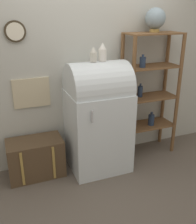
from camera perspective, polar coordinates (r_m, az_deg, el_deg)
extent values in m
plane|color=#60564C|center=(3.48, 1.36, -13.29)|extent=(12.00, 12.00, 0.00)
cube|color=#B7B7AD|center=(3.45, -2.19, 10.89)|extent=(7.00, 0.05, 2.70)
cylinder|color=#382D1E|center=(3.19, -17.61, 16.37)|extent=(0.24, 0.03, 0.24)
cylinder|color=beige|center=(3.17, -17.58, 16.35)|extent=(0.19, 0.01, 0.19)
cube|color=#C6B793|center=(3.33, -14.26, 4.05)|extent=(0.45, 0.02, 0.36)
cube|color=silver|center=(3.40, -0.02, -4.03)|extent=(0.74, 0.65, 1.04)
cylinder|color=silver|center=(3.19, -0.03, 5.46)|extent=(0.73, 0.62, 0.62)
cylinder|color=#B7B7BC|center=(2.89, -1.29, -1.04)|extent=(0.02, 0.02, 0.14)
cube|color=brown|center=(3.43, -13.40, -9.66)|extent=(0.68, 0.39, 0.48)
cube|color=#AD8942|center=(3.25, -16.15, -11.89)|extent=(0.03, 0.01, 0.43)
cube|color=#AD8942|center=(3.29, -9.58, -10.88)|extent=(0.03, 0.01, 0.43)
cylinder|color=brown|center=(3.42, 7.43, 1.98)|extent=(0.05, 0.05, 1.71)
cylinder|color=brown|center=(3.80, 16.96, 3.22)|extent=(0.05, 0.05, 1.71)
cylinder|color=brown|center=(3.69, 5.04, 3.54)|extent=(0.05, 0.05, 1.71)
cylinder|color=brown|center=(4.05, 14.19, 4.58)|extent=(0.05, 0.05, 1.71)
cube|color=brown|center=(3.88, 10.64, -2.75)|extent=(0.74, 0.35, 0.02)
cube|color=brown|center=(3.73, 11.08, 3.25)|extent=(0.74, 0.35, 0.02)
cube|color=brown|center=(3.62, 11.56, 9.68)|extent=(0.74, 0.35, 0.02)
cube|color=brown|center=(3.56, 12.08, 16.41)|extent=(0.74, 0.35, 0.02)
cylinder|color=#23334C|center=(3.83, 11.51, -1.70)|extent=(0.09, 0.09, 0.16)
cylinder|color=#23334C|center=(3.79, 11.62, -0.34)|extent=(0.04, 0.04, 0.04)
cylinder|color=#23334C|center=(3.48, 9.68, 10.63)|extent=(0.08, 0.08, 0.13)
cylinder|color=#23334C|center=(3.47, 9.77, 11.97)|extent=(0.03, 0.03, 0.03)
cylinder|color=#23334C|center=(3.66, 9.16, 4.44)|extent=(0.07, 0.07, 0.15)
cylinder|color=#23334C|center=(3.64, 9.24, 5.84)|extent=(0.03, 0.03, 0.04)
cylinder|color=#AD8942|center=(3.61, 12.19, 16.94)|extent=(0.12, 0.12, 0.04)
sphere|color=#7F939E|center=(3.60, 12.39, 19.32)|extent=(0.26, 0.26, 0.26)
cylinder|color=beige|center=(3.09, -1.00, 11.87)|extent=(0.08, 0.08, 0.11)
cone|color=beige|center=(3.07, -1.02, 13.45)|extent=(0.06, 0.06, 0.06)
cylinder|color=white|center=(3.14, 0.99, 12.28)|extent=(0.09, 0.09, 0.14)
cone|color=white|center=(3.12, 1.00, 14.22)|extent=(0.08, 0.08, 0.08)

